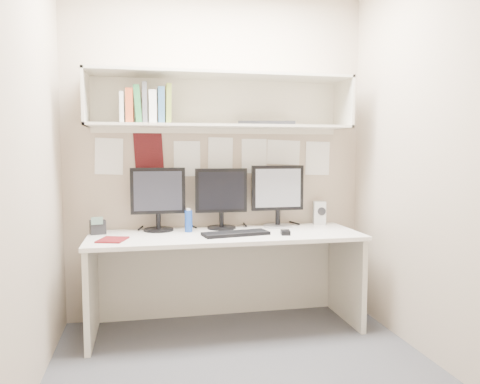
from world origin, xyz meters
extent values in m
cube|color=#414145|center=(0.00, 0.00, 0.00)|extent=(2.40, 2.00, 0.01)
cube|color=tan|center=(0.00, 1.00, 1.30)|extent=(2.40, 0.02, 2.60)
cube|color=tan|center=(0.00, -1.00, 1.30)|extent=(2.40, 0.02, 2.60)
cube|color=tan|center=(-1.20, 0.00, 1.30)|extent=(0.02, 2.00, 2.60)
cube|color=tan|center=(1.20, 0.00, 1.30)|extent=(0.02, 2.00, 2.60)
cube|color=silver|center=(0.00, 0.64, 0.71)|extent=(2.00, 0.70, 0.03)
cube|color=beige|center=(0.00, 0.97, 0.35)|extent=(1.96, 0.02, 0.70)
cube|color=beige|center=(0.00, 0.81, 1.53)|extent=(2.00, 0.38, 0.02)
cube|color=beige|center=(0.00, 0.81, 1.91)|extent=(2.00, 0.38, 0.02)
cube|color=beige|center=(0.00, 0.99, 1.72)|extent=(2.00, 0.02, 0.40)
cube|color=beige|center=(-0.99, 0.81, 1.72)|extent=(0.02, 0.38, 0.40)
cube|color=beige|center=(0.99, 0.81, 1.72)|extent=(0.02, 0.38, 0.40)
cylinder|color=black|center=(-0.49, 0.86, 0.74)|extent=(0.23, 0.23, 0.02)
cylinder|color=black|center=(-0.49, 0.86, 0.80)|extent=(0.04, 0.04, 0.11)
cube|color=black|center=(-0.49, 0.87, 1.04)|extent=(0.42, 0.05, 0.35)
cube|color=black|center=(-0.49, 0.85, 1.04)|extent=(0.36, 0.01, 0.30)
cylinder|color=black|center=(0.00, 0.86, 0.74)|extent=(0.22, 0.22, 0.02)
cylinder|color=black|center=(0.00, 0.86, 0.80)|extent=(0.04, 0.04, 0.11)
cube|color=black|center=(0.00, 0.87, 1.03)|extent=(0.41, 0.06, 0.35)
cube|color=black|center=(0.00, 0.85, 1.03)|extent=(0.36, 0.02, 0.30)
cylinder|color=#A5A5AA|center=(0.47, 0.86, 0.74)|extent=(0.23, 0.23, 0.02)
cylinder|color=black|center=(0.47, 0.86, 0.81)|extent=(0.04, 0.04, 0.12)
cube|color=black|center=(0.47, 0.87, 1.04)|extent=(0.43, 0.04, 0.36)
cube|color=#B3B3B8|center=(0.47, 0.85, 1.04)|extent=(0.37, 0.01, 0.31)
cube|color=black|center=(0.06, 0.55, 0.74)|extent=(0.50, 0.25, 0.02)
cube|color=black|center=(0.42, 0.50, 0.75)|extent=(0.08, 0.11, 0.03)
cube|color=#B7B7B2|center=(0.84, 0.91, 0.83)|extent=(0.11, 0.11, 0.19)
cylinder|color=black|center=(0.84, 0.86, 0.85)|extent=(0.07, 0.02, 0.07)
cylinder|color=#163B98|center=(-0.26, 0.76, 0.81)|extent=(0.06, 0.06, 0.16)
cylinder|color=white|center=(-0.26, 0.76, 0.90)|extent=(0.03, 0.03, 0.02)
cube|color=#5E1014|center=(-0.81, 0.52, 0.74)|extent=(0.23, 0.25, 0.01)
cube|color=black|center=(-0.93, 0.81, 0.78)|extent=(0.13, 0.11, 0.10)
cube|color=#4C6659|center=(-0.93, 0.76, 0.84)|extent=(0.08, 0.03, 0.06)
cube|color=silver|center=(-0.74, 0.77, 1.65)|extent=(0.03, 0.18, 0.22)
cube|color=#B84722|center=(-0.68, 0.77, 1.66)|extent=(0.05, 0.18, 0.24)
cube|color=#246E37|center=(-0.62, 0.77, 1.67)|extent=(0.04, 0.18, 0.27)
cube|color=#505055|center=(-0.57, 0.77, 1.69)|extent=(0.03, 0.18, 0.29)
cube|color=silver|center=(-0.52, 0.77, 1.66)|extent=(0.05, 0.18, 0.24)
cube|color=#2F5476|center=(-0.46, 0.77, 1.67)|extent=(0.05, 0.18, 0.26)
cube|color=olive|center=(-0.40, 0.77, 1.68)|extent=(0.04, 0.18, 0.28)
cube|color=black|center=(0.36, 0.83, 1.56)|extent=(0.46, 0.26, 0.03)
camera|label=1|loc=(-0.59, -2.74, 1.34)|focal=35.00mm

